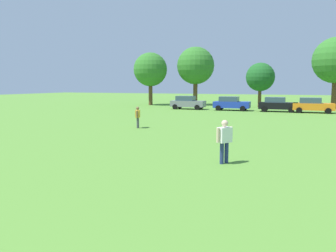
% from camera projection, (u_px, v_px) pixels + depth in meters
% --- Properties ---
extents(ground_plane, '(160.00, 160.00, 0.00)m').
position_uv_depth(ground_plane, '(228.00, 121.00, 29.14)').
color(ground_plane, '#568C33').
extents(adult_bystander, '(0.59, 0.71, 1.75)m').
position_uv_depth(adult_bystander, '(224.00, 138.00, 13.34)').
color(adult_bystander, navy).
rests_on(adult_bystander, ground).
extents(bystander_near_trees, '(0.42, 0.71, 1.55)m').
position_uv_depth(bystander_near_trees, '(138.00, 115.00, 24.31)').
color(bystander_near_trees, '#4C4C51').
rests_on(bystander_near_trees, ground).
extents(parked_car_gray_0, '(4.30, 2.02, 1.68)m').
position_uv_depth(parked_car_gray_0, '(187.00, 102.00, 42.84)').
color(parked_car_gray_0, slate).
rests_on(parked_car_gray_0, ground).
extents(parked_car_blue_1, '(4.30, 2.02, 1.68)m').
position_uv_depth(parked_car_blue_1, '(231.00, 103.00, 40.73)').
color(parked_car_blue_1, '#1E38AD').
rests_on(parked_car_blue_1, ground).
extents(parked_car_black_2, '(4.30, 2.02, 1.68)m').
position_uv_depth(parked_car_black_2, '(277.00, 104.00, 38.78)').
color(parked_car_black_2, black).
rests_on(parked_car_black_2, ground).
extents(parked_car_orange_3, '(4.30, 2.02, 1.68)m').
position_uv_depth(parked_car_orange_3, '(313.00, 105.00, 37.29)').
color(parked_car_orange_3, orange).
rests_on(parked_car_orange_3, ground).
extents(tree_far_left, '(5.10, 5.10, 7.95)m').
position_uv_depth(tree_far_left, '(150.00, 70.00, 50.92)').
color(tree_far_left, brown).
rests_on(tree_far_left, ground).
extents(tree_left, '(5.65, 5.65, 8.81)m').
position_uv_depth(tree_left, '(196.00, 66.00, 50.91)').
color(tree_left, brown).
rests_on(tree_left, ground).
extents(tree_right, '(3.94, 3.94, 6.14)m').
position_uv_depth(tree_right, '(260.00, 77.00, 46.39)').
color(tree_right, brown).
rests_on(tree_right, ground).
extents(tree_far_right, '(5.87, 5.87, 9.15)m').
position_uv_depth(tree_far_right, '(336.00, 60.00, 42.67)').
color(tree_far_right, brown).
rests_on(tree_far_right, ground).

